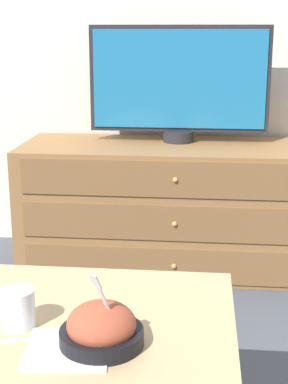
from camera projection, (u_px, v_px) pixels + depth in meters
name	position (u px, v px, depth m)	size (l,w,h in m)	color
ground_plane	(184.00, 244.00, 3.29)	(12.00, 12.00, 0.00)	#474C56
wall_back	(189.00, 0.00, 2.97)	(12.00, 0.05, 2.60)	silver
dresser	(177.00, 206.00, 2.92)	(1.53, 0.56, 0.62)	olive
tv	(179.00, 82.00, 2.85)	(0.87, 0.15, 0.56)	#232328
coffee_table	(71.00, 346.00, 1.44)	(0.79, 0.61, 0.49)	tan
takeout_bowl	(101.00, 329.00, 1.29)	(0.19, 0.19, 0.19)	black
drink_cup	(18.00, 311.00, 1.36)	(0.08, 0.08, 0.09)	white
napkin	(67.00, 349.00, 1.27)	(0.20, 0.20, 0.00)	white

